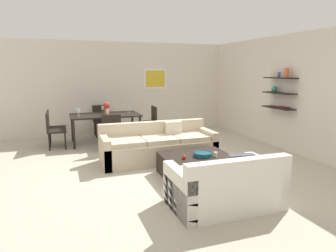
% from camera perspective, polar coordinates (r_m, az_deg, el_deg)
% --- Properties ---
extents(ground_plane, '(18.00, 18.00, 0.00)m').
position_cam_1_polar(ground_plane, '(6.20, 0.10, -7.19)').
color(ground_plane, '#BCB29E').
extents(back_wall_unit, '(8.40, 0.09, 2.70)m').
position_cam_1_polar(back_wall_unit, '(9.39, -5.37, 7.21)').
color(back_wall_unit, silver).
rests_on(back_wall_unit, ground).
extents(right_wall_shelf_unit, '(0.34, 8.20, 2.70)m').
position_cam_1_polar(right_wall_shelf_unit, '(7.95, 19.73, 6.05)').
color(right_wall_shelf_unit, silver).
rests_on(right_wall_shelf_unit, ground).
extents(sofa_beige, '(2.36, 0.90, 0.78)m').
position_cam_1_polar(sofa_beige, '(6.39, -1.87, -3.93)').
color(sofa_beige, beige).
rests_on(sofa_beige, ground).
extents(loveseat_white, '(1.49, 0.90, 0.78)m').
position_cam_1_polar(loveseat_white, '(4.35, 10.75, -11.11)').
color(loveseat_white, silver).
rests_on(loveseat_white, ground).
extents(coffee_table, '(1.22, 1.05, 0.38)m').
position_cam_1_polar(coffee_table, '(5.48, 5.58, -7.56)').
color(coffee_table, black).
rests_on(coffee_table, ground).
extents(decorative_bowl, '(0.33, 0.33, 0.07)m').
position_cam_1_polar(decorative_bowl, '(5.41, 6.55, -5.27)').
color(decorative_bowl, navy).
rests_on(decorative_bowl, coffee_table).
extents(candle_jar, '(0.07, 0.07, 0.08)m').
position_cam_1_polar(candle_jar, '(5.41, 8.96, -5.29)').
color(candle_jar, silver).
rests_on(candle_jar, coffee_table).
extents(apple_on_coffee_table, '(0.07, 0.07, 0.07)m').
position_cam_1_polar(apple_on_coffee_table, '(5.21, 3.04, -5.88)').
color(apple_on_coffee_table, red).
rests_on(apple_on_coffee_table, coffee_table).
extents(dining_table, '(1.75, 1.01, 0.75)m').
position_cam_1_polar(dining_table, '(8.04, -11.74, 1.69)').
color(dining_table, black).
rests_on(dining_table, ground).
extents(dining_chair_left_near, '(0.44, 0.44, 0.88)m').
position_cam_1_polar(dining_chair_left_near, '(7.78, -20.86, -0.40)').
color(dining_chair_left_near, black).
rests_on(dining_chair_left_near, ground).
extents(dining_chair_head, '(0.44, 0.44, 0.88)m').
position_cam_1_polar(dining_chair_head, '(8.96, -12.49, 1.40)').
color(dining_chair_head, black).
rests_on(dining_chair_head, ground).
extents(dining_chair_right_far, '(0.44, 0.44, 0.88)m').
position_cam_1_polar(dining_chair_right_far, '(8.55, -3.35, 1.20)').
color(dining_chair_right_far, black).
rests_on(dining_chair_right_far, ground).
extents(dining_chair_left_far, '(0.44, 0.44, 0.88)m').
position_cam_1_polar(dining_chair_left_far, '(8.23, -20.79, 0.16)').
color(dining_chair_left_far, black).
rests_on(dining_chair_left_far, ground).
extents(dining_chair_foot, '(0.44, 0.44, 0.88)m').
position_cam_1_polar(dining_chair_foot, '(7.18, -10.69, -0.76)').
color(dining_chair_foot, black).
rests_on(dining_chair_foot, ground).
extents(wine_glass_right_far, '(0.06, 0.06, 0.17)m').
position_cam_1_polar(wine_glass_right_far, '(8.25, -7.37, 3.35)').
color(wine_glass_right_far, silver).
rests_on(wine_glass_right_far, dining_table).
extents(wine_glass_left_near, '(0.07, 0.07, 0.17)m').
position_cam_1_polar(wine_glass_left_near, '(7.83, -16.44, 2.64)').
color(wine_glass_left_near, silver).
rests_on(wine_glass_left_near, dining_table).
extents(wine_glass_head, '(0.06, 0.06, 0.17)m').
position_cam_1_polar(wine_glass_head, '(8.45, -12.20, 3.33)').
color(wine_glass_head, silver).
rests_on(wine_glass_head, dining_table).
extents(wine_glass_foot, '(0.06, 0.06, 0.18)m').
position_cam_1_polar(wine_glass_foot, '(7.58, -11.33, 2.65)').
color(wine_glass_foot, silver).
rests_on(wine_glass_foot, dining_table).
extents(wine_glass_left_far, '(0.07, 0.07, 0.17)m').
position_cam_1_polar(wine_glass_left_far, '(8.08, -16.54, 2.83)').
color(wine_glass_left_far, silver).
rests_on(wine_glass_left_far, dining_table).
extents(centerpiece_vase, '(0.16, 0.16, 0.32)m').
position_cam_1_polar(centerpiece_vase, '(7.99, -11.46, 3.41)').
color(centerpiece_vase, '#D85933').
rests_on(centerpiece_vase, dining_table).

